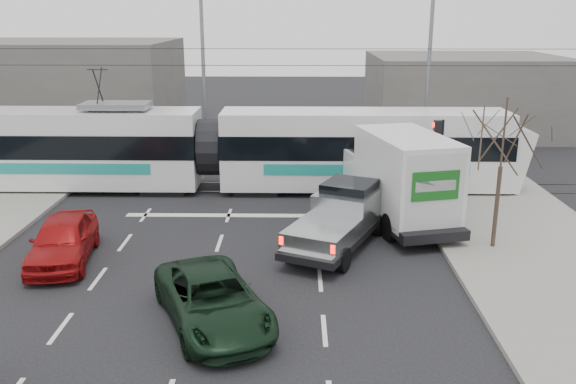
{
  "coord_description": "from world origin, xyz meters",
  "views": [
    {
      "loc": [
        0.99,
        -16.76,
        7.72
      ],
      "look_at": [
        0.69,
        3.22,
        1.8
      ],
      "focal_mm": 38.0,
      "sensor_mm": 36.0,
      "label": 1
    }
  ],
  "objects_px": {
    "bare_tree": "(503,140)",
    "green_car": "(213,300)",
    "tram": "(209,149)",
    "navy_pickup": "(412,191)",
    "street_lamp_near": "(425,67)",
    "traffic_signal": "(438,146)",
    "red_car": "(63,240)",
    "street_lamp_far": "(200,63)",
    "silver_pickup": "(342,216)",
    "box_truck": "(399,178)"
  },
  "relations": [
    {
      "from": "street_lamp_far",
      "to": "red_car",
      "type": "distance_m",
      "value": 15.48
    },
    {
      "from": "street_lamp_far",
      "to": "red_car",
      "type": "xyz_separation_m",
      "value": [
        -2.29,
        -14.68,
        -4.37
      ]
    },
    {
      "from": "street_lamp_near",
      "to": "street_lamp_far",
      "type": "distance_m",
      "value": 11.67
    },
    {
      "from": "bare_tree",
      "to": "red_car",
      "type": "height_order",
      "value": "bare_tree"
    },
    {
      "from": "tram",
      "to": "silver_pickup",
      "type": "height_order",
      "value": "tram"
    },
    {
      "from": "traffic_signal",
      "to": "tram",
      "type": "xyz_separation_m",
      "value": [
        -9.37,
        3.15,
        -0.84
      ]
    },
    {
      "from": "bare_tree",
      "to": "red_car",
      "type": "distance_m",
      "value": 14.45
    },
    {
      "from": "bare_tree",
      "to": "green_car",
      "type": "height_order",
      "value": "bare_tree"
    },
    {
      "from": "street_lamp_near",
      "to": "street_lamp_far",
      "type": "height_order",
      "value": "same"
    },
    {
      "from": "bare_tree",
      "to": "navy_pickup",
      "type": "relative_size",
      "value": 1.04
    },
    {
      "from": "bare_tree",
      "to": "traffic_signal",
      "type": "bearing_deg",
      "value": 105.76
    },
    {
      "from": "street_lamp_near",
      "to": "green_car",
      "type": "xyz_separation_m",
      "value": [
        -8.46,
        -16.69,
        -4.44
      ]
    },
    {
      "from": "traffic_signal",
      "to": "tram",
      "type": "height_order",
      "value": "tram"
    },
    {
      "from": "street_lamp_near",
      "to": "box_truck",
      "type": "bearing_deg",
      "value": -106.06
    },
    {
      "from": "traffic_signal",
      "to": "street_lamp_far",
      "type": "bearing_deg",
      "value": 138.28
    },
    {
      "from": "navy_pickup",
      "to": "box_truck",
      "type": "bearing_deg",
      "value": -131.0
    },
    {
      "from": "street_lamp_near",
      "to": "street_lamp_far",
      "type": "xyz_separation_m",
      "value": [
        -11.5,
        2.0,
        0.0
      ]
    },
    {
      "from": "street_lamp_near",
      "to": "silver_pickup",
      "type": "height_order",
      "value": "street_lamp_near"
    },
    {
      "from": "street_lamp_near",
      "to": "silver_pickup",
      "type": "bearing_deg",
      "value": -113.49
    },
    {
      "from": "navy_pickup",
      "to": "green_car",
      "type": "xyz_separation_m",
      "value": [
        -6.64,
        -8.88,
        -0.32
      ]
    },
    {
      "from": "box_truck",
      "to": "tram",
      "type": "bearing_deg",
      "value": 137.45
    },
    {
      "from": "tram",
      "to": "silver_pickup",
      "type": "distance_m",
      "value": 8.64
    },
    {
      "from": "traffic_signal",
      "to": "navy_pickup",
      "type": "relative_size",
      "value": 0.75
    },
    {
      "from": "red_car",
      "to": "green_car",
      "type": "bearing_deg",
      "value": -45.45
    },
    {
      "from": "red_car",
      "to": "street_lamp_far",
      "type": "bearing_deg",
      "value": 72.63
    },
    {
      "from": "tram",
      "to": "red_car",
      "type": "height_order",
      "value": "tram"
    },
    {
      "from": "tram",
      "to": "silver_pickup",
      "type": "xyz_separation_m",
      "value": [
        5.43,
        -6.66,
        -0.88
      ]
    },
    {
      "from": "green_car",
      "to": "navy_pickup",
      "type": "bearing_deg",
      "value": 29.68
    },
    {
      "from": "bare_tree",
      "to": "green_car",
      "type": "relative_size",
      "value": 1.03
    },
    {
      "from": "tram",
      "to": "navy_pickup",
      "type": "height_order",
      "value": "tram"
    },
    {
      "from": "traffic_signal",
      "to": "box_truck",
      "type": "xyz_separation_m",
      "value": [
        -1.64,
        -1.11,
        -1.02
      ]
    },
    {
      "from": "bare_tree",
      "to": "red_car",
      "type": "bearing_deg",
      "value": -175.22
    },
    {
      "from": "traffic_signal",
      "to": "navy_pickup",
      "type": "height_order",
      "value": "traffic_signal"
    },
    {
      "from": "bare_tree",
      "to": "traffic_signal",
      "type": "distance_m",
      "value": 4.28
    },
    {
      "from": "green_car",
      "to": "red_car",
      "type": "xyz_separation_m",
      "value": [
        -5.33,
        4.01,
        0.07
      ]
    },
    {
      "from": "bare_tree",
      "to": "tram",
      "type": "height_order",
      "value": "tram"
    },
    {
      "from": "traffic_signal",
      "to": "green_car",
      "type": "height_order",
      "value": "traffic_signal"
    },
    {
      "from": "street_lamp_far",
      "to": "silver_pickup",
      "type": "relative_size",
      "value": 1.52
    },
    {
      "from": "green_car",
      "to": "tram",
      "type": "bearing_deg",
      "value": 74.56
    },
    {
      "from": "navy_pickup",
      "to": "red_car",
      "type": "distance_m",
      "value": 12.92
    },
    {
      "from": "traffic_signal",
      "to": "street_lamp_near",
      "type": "height_order",
      "value": "street_lamp_near"
    },
    {
      "from": "street_lamp_near",
      "to": "navy_pickup",
      "type": "bearing_deg",
      "value": -103.14
    },
    {
      "from": "street_lamp_near",
      "to": "tram",
      "type": "xyz_separation_m",
      "value": [
        -10.22,
        -4.35,
        -3.22
      ]
    },
    {
      "from": "tram",
      "to": "box_truck",
      "type": "bearing_deg",
      "value": -28.73
    },
    {
      "from": "street_lamp_near",
      "to": "navy_pickup",
      "type": "xyz_separation_m",
      "value": [
        -1.82,
        -7.81,
        -4.12
      ]
    },
    {
      "from": "traffic_signal",
      "to": "street_lamp_near",
      "type": "distance_m",
      "value": 7.91
    },
    {
      "from": "traffic_signal",
      "to": "red_car",
      "type": "bearing_deg",
      "value": -158.22
    },
    {
      "from": "bare_tree",
      "to": "street_lamp_near",
      "type": "bearing_deg",
      "value": 91.42
    },
    {
      "from": "bare_tree",
      "to": "street_lamp_near",
      "type": "relative_size",
      "value": 0.56
    },
    {
      "from": "box_truck",
      "to": "navy_pickup",
      "type": "bearing_deg",
      "value": 37.03
    }
  ]
}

